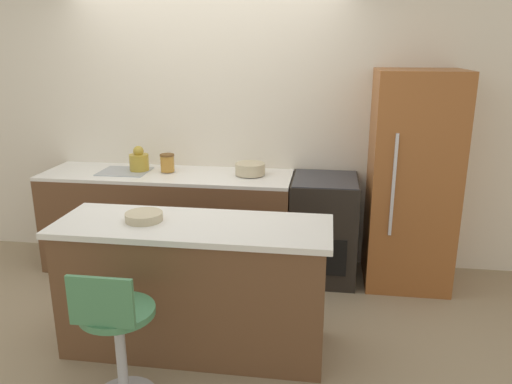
# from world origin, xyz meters

# --- Properties ---
(ground_plane) EXTENTS (14.00, 14.00, 0.00)m
(ground_plane) POSITION_xyz_m (0.00, 0.00, 0.00)
(ground_plane) COLOR #998466
(wall_back) EXTENTS (8.00, 0.06, 2.60)m
(wall_back) POSITION_xyz_m (0.00, 0.71, 1.30)
(wall_back) COLOR silver
(wall_back) RESTS_ON ground_plane
(back_counter) EXTENTS (2.28, 0.66, 0.92)m
(back_counter) POSITION_xyz_m (-0.34, 0.35, 0.46)
(back_counter) COLOR brown
(back_counter) RESTS_ON ground_plane
(kitchen_island) EXTENTS (1.82, 0.64, 0.91)m
(kitchen_island) POSITION_xyz_m (0.24, -0.90, 0.46)
(kitchen_island) COLOR brown
(kitchen_island) RESTS_ON ground_plane
(oven_range) EXTENTS (0.57, 0.67, 0.92)m
(oven_range) POSITION_xyz_m (1.09, 0.35, 0.46)
(oven_range) COLOR black
(oven_range) RESTS_ON ground_plane
(refrigerator) EXTENTS (0.70, 0.68, 1.85)m
(refrigerator) POSITION_xyz_m (1.82, 0.35, 0.92)
(refrigerator) COLOR #995628
(refrigerator) RESTS_ON ground_plane
(stool_chair) EXTENTS (0.43, 0.43, 0.89)m
(stool_chair) POSITION_xyz_m (-0.04, -1.55, 0.44)
(stool_chair) COLOR #B7B7BC
(stool_chair) RESTS_ON ground_plane
(kettle) EXTENTS (0.18, 0.18, 0.23)m
(kettle) POSITION_xyz_m (-0.61, 0.39, 1.01)
(kettle) COLOR #B29333
(kettle) RESTS_ON back_counter
(mixing_bowl) EXTENTS (0.27, 0.27, 0.10)m
(mixing_bowl) POSITION_xyz_m (0.42, 0.39, 0.97)
(mixing_bowl) COLOR #C1B28E
(mixing_bowl) RESTS_ON back_counter
(canister_jar) EXTENTS (0.13, 0.13, 0.16)m
(canister_jar) POSITION_xyz_m (-0.34, 0.39, 1.00)
(canister_jar) COLOR #B77F33
(canister_jar) RESTS_ON back_counter
(fruit_bowl) EXTENTS (0.25, 0.25, 0.06)m
(fruit_bowl) POSITION_xyz_m (-0.09, -0.90, 0.94)
(fruit_bowl) COLOR #C1B28E
(fruit_bowl) RESTS_ON kitchen_island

